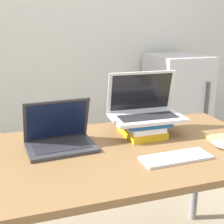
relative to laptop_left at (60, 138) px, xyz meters
The scene contains 8 objects.
wall_back 1.60m from the laptop_left, 80.52° to the left, with size 8.00×0.05×2.70m.
desk 0.30m from the laptop_left, 24.54° to the right, with size 1.42×0.78×0.72m.
laptop_left is the anchor object (origin of this frame).
book_stack 0.42m from the laptop_left, ahead, with size 0.23×0.23×0.08m.
laptop_on_books 0.46m from the laptop_left, ahead, with size 0.37×0.23×0.23m.
wireless_keyboard 0.53m from the laptop_left, 32.66° to the right, with size 0.30×0.12×0.01m.
mouse 0.74m from the laptop_left, 18.53° to the right, with size 0.06×0.10×0.03m.
mini_fridge 1.68m from the laptop_left, 41.81° to the left, with size 0.46×0.56×0.99m.
Camera 1 is at (-0.44, -0.84, 1.28)m, focal length 50.00 mm.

